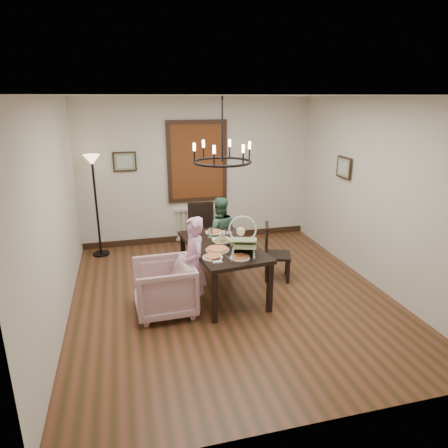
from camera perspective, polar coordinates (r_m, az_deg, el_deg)
name	(u,v)px	position (r m, az deg, el deg)	size (l,w,h in m)	color
room_shell	(225,197)	(5.78, 0.09, 3.85)	(4.51, 5.00, 2.81)	brown
dining_table	(222,250)	(5.77, -0.22, -3.75)	(1.09, 1.71, 0.76)	black
chair_far	(202,233)	(6.96, -3.17, -1.34)	(0.45, 0.45, 1.03)	black
chair_right	(278,252)	(6.35, 7.68, -3.99)	(0.40, 0.40, 0.91)	black
armchair	(164,288)	(5.44, -8.52, -8.97)	(0.78, 0.80, 0.72)	#C99AAC
elderly_woman	(194,272)	(5.42, -4.29, -6.81)	(0.39, 0.26, 1.08)	#E3A0C9
seated_man	(220,239)	(6.70, -0.65, -2.13)	(0.50, 0.39, 1.02)	#3E6950
baby_bouncer	(244,241)	(5.37, 2.81, -2.43)	(0.40, 0.55, 0.36)	beige
salad_bowl	(222,242)	(5.75, -0.31, -2.52)	(0.33, 0.33, 0.08)	white
pizza_platter	(217,249)	(5.51, -0.95, -3.65)	(0.33, 0.33, 0.04)	tan
drinking_glass	(223,241)	(5.65, -0.17, -2.50)	(0.07, 0.07, 0.15)	silver
window_blinds	(197,162)	(7.74, -3.84, 8.88)	(1.00, 0.03, 1.40)	brown
radiator	(198,223)	(8.05, -3.68, 0.08)	(0.92, 0.12, 0.62)	silver
picture_back	(125,162)	(7.62, -14.00, 8.64)	(0.42, 0.03, 0.36)	black
picture_right	(344,168)	(7.06, 16.75, 7.73)	(0.42, 0.03, 0.36)	black
floor_lamp	(97,208)	(7.47, -17.74, 2.25)	(0.30, 0.30, 1.80)	black
chandelier	(222,162)	(5.44, -0.23, 8.88)	(0.80, 0.80, 0.04)	black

